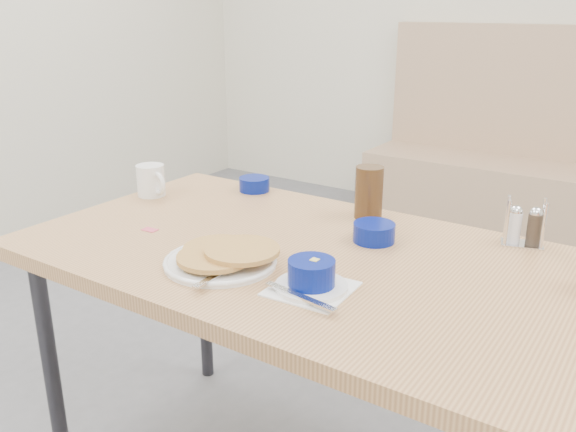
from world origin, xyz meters
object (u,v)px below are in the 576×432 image
Objects in this scene: pancake_plate at (223,257)px; grits_setting at (311,277)px; creamer_bowl at (254,184)px; butter_bowl at (374,233)px; coffee_mug at (151,180)px; amber_tumbler at (369,192)px; booth_bench at (531,179)px; dining_table at (300,273)px; condiment_caddy at (524,229)px.

pancake_plate is 0.24m from grits_setting.
creamer_bowl is 0.92× the size of butter_bowl.
coffee_mug is 0.85× the size of amber_tumbler.
butter_bowl is (0.22, 0.33, 0.00)m from pancake_plate.
booth_bench is at bearing 90.67° from amber_tumbler.
butter_bowl reaches higher than pancake_plate.
amber_tumbler is (0.03, -2.22, 0.48)m from booth_bench.
pancake_plate is at bearing -104.91° from amber_tumbler.
creamer_bowl is (0.23, 0.22, -0.03)m from coffee_mug.
coffee_mug is at bearing -177.22° from butter_bowl.
dining_table is 0.22m from pancake_plate.
butter_bowl is (0.12, 0.15, 0.09)m from dining_table.
creamer_bowl is (-0.40, 0.34, 0.08)m from dining_table.
pancake_plate is at bearing -92.18° from booth_bench.
pancake_plate is 0.59m from creamer_bowl.
creamer_bowl is at bearing 119.82° from pancake_plate.
grits_setting is 1.29× the size of amber_tumbler.
condiment_caddy is (0.44, 0.34, 0.10)m from dining_table.
grits_setting is (0.77, -0.29, -0.02)m from coffee_mug.
amber_tumbler is at bearing 75.09° from pancake_plate.
amber_tumbler is at bearing 121.45° from butter_bowl.
dining_table is 11.67× the size of condiment_caddy.
grits_setting is (0.14, -0.17, 0.09)m from dining_table.
coffee_mug is at bearing -136.54° from creamer_bowl.
dining_table is 0.34m from amber_tumbler.
butter_bowl is at bearing 51.76° from dining_table.
butter_bowl is at bearing -19.70° from creamer_bowl.
coffee_mug is 0.32m from creamer_bowl.
booth_bench is at bearing 92.93° from butter_bowl.
amber_tumbler reaches higher than creamer_bowl.
creamer_bowl is 0.84m from condiment_caddy.
grits_setting is at bearing -20.68° from coffee_mug.
pancake_plate is at bearing -153.85° from condiment_caddy.
condiment_caddy reaches higher than pancake_plate.
booth_bench reaches higher than butter_bowl.
booth_bench is at bearing 92.90° from grits_setting.
dining_table is at bearing -128.24° from butter_bowl.
dining_table is 0.57m from condiment_caddy.
booth_bench reaches higher than pancake_plate.
grits_setting is (0.14, -2.71, 0.44)m from booth_bench.
booth_bench is 2.28m from amber_tumbler.
amber_tumbler is (0.42, -0.03, 0.05)m from creamer_bowl.
dining_table is at bearing 128.56° from grits_setting.
booth_bench is 2.28m from condiment_caddy.
booth_bench is 17.87× the size of butter_bowl.
booth_bench reaches higher than grits_setting.
grits_setting is 1.96× the size of creamer_bowl.
amber_tumbler is (0.03, 0.31, 0.14)m from dining_table.
amber_tumbler reaches higher than condiment_caddy.
amber_tumbler is (0.13, 0.48, 0.05)m from pancake_plate.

